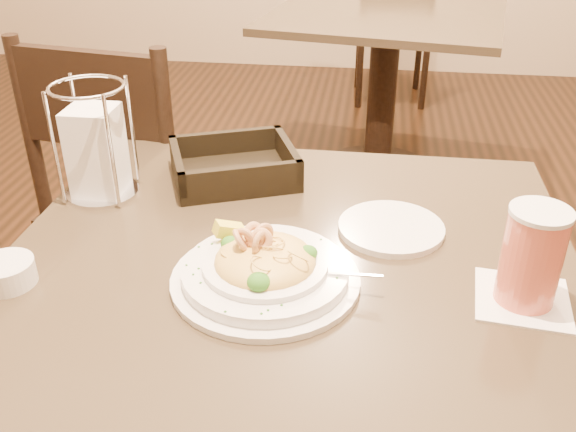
# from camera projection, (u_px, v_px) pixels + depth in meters

# --- Properties ---
(main_table) EXTENTS (0.90, 0.90, 0.72)m
(main_table) POSITION_uv_depth(u_px,v_px,m) (286.00, 379.00, 1.09)
(main_table) COLOR black
(main_table) RESTS_ON ground
(background_table) EXTENTS (1.04, 1.04, 0.72)m
(background_table) POSITION_uv_depth(u_px,v_px,m) (384.00, 67.00, 2.68)
(background_table) COLOR black
(background_table) RESTS_ON ground
(dining_chair_near) EXTENTS (0.48, 0.48, 0.93)m
(dining_chair_near) POSITION_uv_depth(u_px,v_px,m) (135.00, 194.00, 1.68)
(dining_chair_near) COLOR black
(dining_chair_near) RESTS_ON ground
(dining_chair_far) EXTENTS (0.44, 0.44, 0.93)m
(dining_chair_far) POSITION_uv_depth(u_px,v_px,m) (395.00, 14.00, 3.55)
(dining_chair_far) COLOR black
(dining_chair_far) RESTS_ON ground
(pasta_bowl) EXTENTS (0.31, 0.28, 0.09)m
(pasta_bowl) POSITION_uv_depth(u_px,v_px,m) (265.00, 268.00, 0.93)
(pasta_bowl) COLOR white
(pasta_bowl) RESTS_ON main_table
(drink_glass) EXTENTS (0.14, 0.14, 0.15)m
(drink_glass) POSITION_uv_depth(u_px,v_px,m) (532.00, 257.00, 0.87)
(drink_glass) COLOR white
(drink_glass) RESTS_ON main_table
(bread_basket) EXTENTS (0.28, 0.26, 0.06)m
(bread_basket) POSITION_uv_depth(u_px,v_px,m) (234.00, 168.00, 1.24)
(bread_basket) COLOR black
(bread_basket) RESTS_ON main_table
(napkin_caddy) EXTENTS (0.13, 0.13, 0.21)m
(napkin_caddy) POSITION_uv_depth(u_px,v_px,m) (96.00, 149.00, 1.15)
(napkin_caddy) COLOR silver
(napkin_caddy) RESTS_ON main_table
(side_plate) EXTENTS (0.20, 0.20, 0.01)m
(side_plate) POSITION_uv_depth(u_px,v_px,m) (391.00, 228.00, 1.07)
(side_plate) COLOR white
(side_plate) RESTS_ON main_table
(butter_ramekin) EXTENTS (0.10, 0.10, 0.04)m
(butter_ramekin) POSITION_uv_depth(u_px,v_px,m) (6.00, 273.00, 0.94)
(butter_ramekin) COLOR white
(butter_ramekin) RESTS_ON main_table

